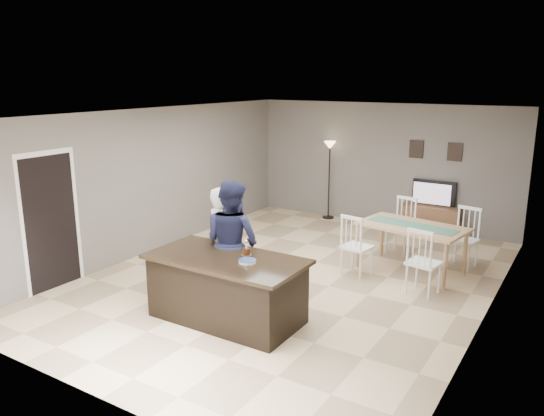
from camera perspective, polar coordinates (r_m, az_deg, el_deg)
The scene contains 14 objects.
floor at distance 8.88m, azimuth 2.19°, elevation -7.54°, with size 8.00×8.00×0.00m, color #DBBC8C.
room_shell at distance 8.41m, azimuth 2.29°, elevation 3.15°, with size 8.00×8.00×8.00m.
kitchen_island at distance 7.32m, azimuth -4.88°, elevation -8.60°, with size 2.15×1.10×0.90m.
tv_console at distance 11.71m, azimuth 16.62°, elevation -1.24°, with size 1.20×0.40×0.60m, color brown.
television at distance 11.64m, azimuth 16.90°, elevation 1.51°, with size 0.91×0.12×0.53m, color black.
tv_screen_glow at distance 11.57m, azimuth 16.80°, elevation 1.47°, with size 0.78×0.78×0.00m, color orange.
picture_frames at distance 11.64m, azimuth 17.15°, elevation 5.93°, with size 1.10×0.02×0.38m.
doorway at distance 8.82m, azimuth -22.79°, elevation -0.22°, with size 0.00×2.10×2.65m.
woman at distance 7.85m, azimuth -5.28°, elevation -3.86°, with size 0.63×0.41×1.72m, color silver.
man at distance 7.74m, azimuth -4.31°, elevation -3.63°, with size 0.89×0.70×1.84m, color #1B1E3B.
birthday_cake at distance 7.21m, azimuth -2.77°, elevation -4.69°, with size 0.14×0.14×0.21m.
plate_stack at distance 6.93m, azimuth -2.68°, elevation -5.74°, with size 0.23×0.23×0.04m.
dining_table at distance 9.28m, azimuth 14.79°, elevation -2.65°, with size 1.94×2.19×1.06m.
floor_lamp at distance 12.32m, azimuth 6.22°, elevation 5.26°, with size 0.27×0.27×1.81m.
Camera 1 is at (4.08, -7.19, 3.26)m, focal length 35.00 mm.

